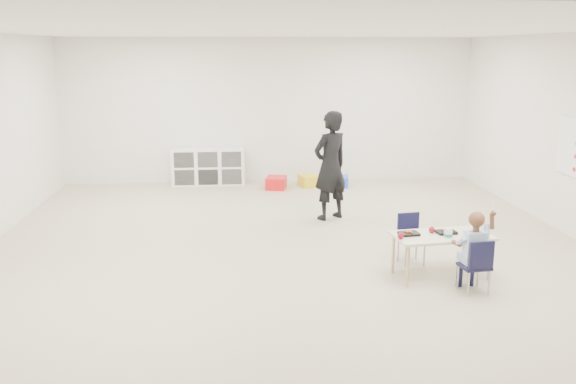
{
  "coord_description": "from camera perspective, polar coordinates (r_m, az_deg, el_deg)",
  "views": [
    {
      "loc": [
        -0.7,
        -7.44,
        2.57
      ],
      "look_at": [
        -0.04,
        -0.14,
        0.85
      ],
      "focal_mm": 38.0,
      "sensor_mm": 36.0,
      "label": 1
    }
  ],
  "objects": [
    {
      "name": "milk_carton",
      "position": [
        7.09,
        14.75,
        -3.74
      ],
      "size": [
        0.08,
        0.08,
        0.1
      ],
      "primitive_type": "cube",
      "rotation": [
        0.0,
        0.0,
        0.11
      ],
      "color": "white",
      "rests_on": "table"
    },
    {
      "name": "apple_near",
      "position": [
        7.21,
        13.31,
        -3.47
      ],
      "size": [
        0.07,
        0.07,
        0.07
      ],
      "primitive_type": "sphere",
      "color": "maroon",
      "rests_on": "table"
    },
    {
      "name": "rules_poster",
      "position": [
        9.39,
        24.85,
        3.9
      ],
      "size": [
        0.02,
        0.6,
        0.8
      ],
      "primitive_type": "cube",
      "color": "white",
      "rests_on": "room"
    },
    {
      "name": "adult",
      "position": [
        9.34,
        3.98,
        2.47
      ],
      "size": [
        0.73,
        0.66,
        1.67
      ],
      "primitive_type": "imported",
      "rotation": [
        0.0,
        0.0,
        3.69
      ],
      "color": "black",
      "rests_on": "ground"
    },
    {
      "name": "lunch_tray_near",
      "position": [
        7.24,
        14.57,
        -3.65
      ],
      "size": [
        0.24,
        0.18,
        0.03
      ],
      "primitive_type": "cube",
      "rotation": [
        0.0,
        0.0,
        0.11
      ],
      "color": "black",
      "rests_on": "table"
    },
    {
      "name": "bin_blue",
      "position": [
        11.74,
        4.89,
        1.0
      ],
      "size": [
        0.39,
        0.46,
        0.2
      ],
      "primitive_type": "cube",
      "rotation": [
        0.0,
        0.0,
        -0.21
      ],
      "color": "blue",
      "rests_on": "ground"
    },
    {
      "name": "bin_yellow",
      "position": [
        11.75,
        1.98,
        1.08
      ],
      "size": [
        0.42,
        0.49,
        0.21
      ],
      "primitive_type": "cube",
      "rotation": [
        0.0,
        0.0,
        0.22
      ],
      "color": "gold",
      "rests_on": "ground"
    },
    {
      "name": "bin_red",
      "position": [
        11.52,
        -1.11,
        0.87
      ],
      "size": [
        0.44,
        0.52,
        0.22
      ],
      "primitive_type": "cube",
      "rotation": [
        0.0,
        0.0,
        -0.22
      ],
      "color": "red",
      "rests_on": "ground"
    },
    {
      "name": "child",
      "position": [
        6.84,
        17.14,
        -5.18
      ],
      "size": [
        0.45,
        0.45,
        0.96
      ],
      "primitive_type": null,
      "rotation": [
        0.0,
        0.0,
        0.11
      ],
      "color": "#AAC6E6",
      "rests_on": "chair_near"
    },
    {
      "name": "cubby_shelf",
      "position": [
        11.94,
        -7.47,
        2.37
      ],
      "size": [
        1.4,
        0.4,
        0.7
      ],
      "primitive_type": "cube",
      "color": "white",
      "rests_on": "ground"
    },
    {
      "name": "bread_roll",
      "position": [
        7.22,
        16.85,
        -3.68
      ],
      "size": [
        0.09,
        0.09,
        0.07
      ],
      "primitive_type": "ellipsoid",
      "color": "tan",
      "rests_on": "table"
    },
    {
      "name": "lunch_tray_far",
      "position": [
        7.09,
        11.24,
        -3.84
      ],
      "size": [
        0.24,
        0.18,
        0.03
      ],
      "primitive_type": "cube",
      "rotation": [
        0.0,
        0.0,
        0.11
      ],
      "color": "black",
      "rests_on": "table"
    },
    {
      "name": "chair_far",
      "position": [
        7.62,
        11.5,
        -4.37
      ],
      "size": [
        0.33,
        0.31,
        0.61
      ],
      "primitive_type": null,
      "rotation": [
        0.0,
        0.0,
        0.11
      ],
      "color": "black",
      "rests_on": "ground"
    },
    {
      "name": "apple_far",
      "position": [
        6.92,
        10.5,
        -4.05
      ],
      "size": [
        0.07,
        0.07,
        0.07
      ],
      "primitive_type": "sphere",
      "color": "maroon",
      "rests_on": "table"
    },
    {
      "name": "table",
      "position": [
        7.26,
        14.11,
        -5.76
      ],
      "size": [
        1.17,
        0.68,
        0.51
      ],
      "rotation": [
        0.0,
        0.0,
        0.11
      ],
      "color": "beige",
      "rests_on": "ground"
    },
    {
      "name": "room",
      "position": [
        7.56,
        0.21,
        4.31
      ],
      "size": [
        9.0,
        9.02,
        2.8
      ],
      "color": "beige",
      "rests_on": "ground"
    },
    {
      "name": "chair_near",
      "position": [
        6.9,
        17.04,
        -6.56
      ],
      "size": [
        0.33,
        0.31,
        0.61
      ],
      "primitive_type": null,
      "rotation": [
        0.0,
        0.0,
        0.11
      ],
      "color": "black",
      "rests_on": "ground"
    }
  ]
}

